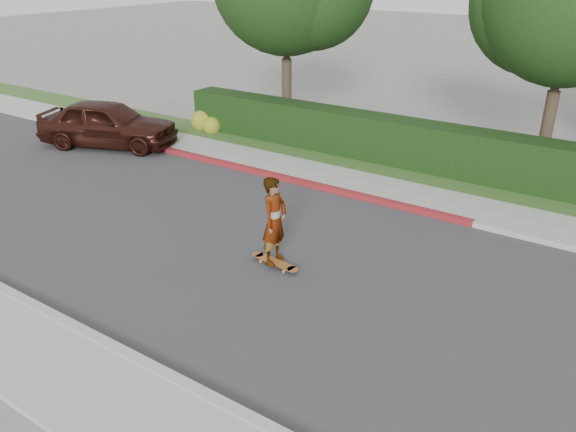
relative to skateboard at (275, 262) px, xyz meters
name	(u,v)px	position (x,y,z in m)	size (l,w,h in m)	color
ground	(361,288)	(1.93, 0.24, -0.11)	(120.00, 120.00, 0.00)	slate
road	(361,288)	(1.93, 0.24, -0.10)	(60.00, 8.00, 0.01)	#2D2D30
curb_near	(231,410)	(1.93, -3.86, -0.03)	(60.00, 0.20, 0.15)	#9E9E99
curb_far	(434,214)	(1.93, 4.34, -0.03)	(60.00, 0.20, 0.15)	#9E9E99
curb_red_section	(274,176)	(-3.07, 4.34, -0.03)	(12.00, 0.21, 0.15)	maroon
sidewalk_far	(446,203)	(1.93, 5.24, -0.05)	(60.00, 1.60, 0.12)	gray
planting_strip	(465,185)	(1.93, 6.84, -0.06)	(60.00, 1.60, 0.10)	#2D4C1E
hedge	(381,140)	(-1.07, 7.44, 0.64)	(15.00, 1.00, 1.50)	black
flowering_shrub	(206,123)	(-8.08, 6.97, 0.23)	(1.40, 1.00, 0.90)	#2D4C19
tree_center	(572,3)	(3.41, 9.42, 4.80)	(5.66, 4.84, 7.44)	#33261C
skateboard	(275,262)	(0.00, 0.00, 0.00)	(1.24, 0.37, 0.11)	#C87A37
skateboarder	(275,221)	(0.00, 0.00, 0.97)	(0.70, 0.46, 1.91)	white
car_maroon	(108,123)	(-9.68, 3.74, 0.70)	(1.91, 4.75, 1.62)	#341710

